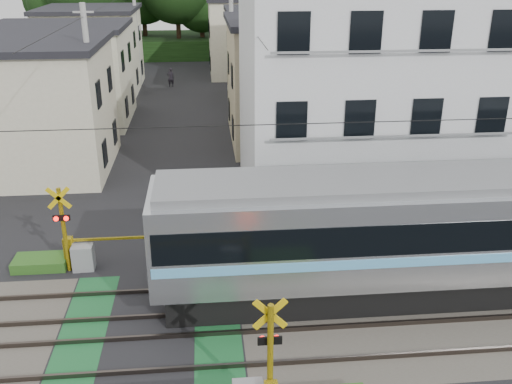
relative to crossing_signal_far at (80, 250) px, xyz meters
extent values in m
plane|color=black|center=(2.59, -3.65, -0.71)|extent=(120.00, 120.00, 0.00)
cube|color=#47423A|center=(2.59, -3.65, -0.71)|extent=(120.00, 6.00, 0.00)
cube|color=black|center=(2.59, -3.65, -0.71)|extent=(5.20, 120.00, 0.00)
cube|color=#145126|center=(0.69, -3.65, -0.70)|extent=(1.30, 6.00, 0.00)
cube|color=#145126|center=(4.49, -3.65, -0.70)|extent=(1.30, 6.00, 0.00)
cube|color=#3F3833|center=(2.59, -5.55, -0.64)|extent=(120.00, 0.08, 0.14)
cube|color=#3F3833|center=(2.59, -4.15, -0.64)|extent=(120.00, 0.08, 0.14)
cube|color=#3F3833|center=(2.59, -3.15, -0.64)|extent=(120.00, 0.08, 0.14)
cube|color=#3F3833|center=(2.59, -1.75, -0.64)|extent=(120.00, 0.08, 0.14)
cube|color=black|center=(12.15, -2.45, -0.24)|extent=(18.24, 2.51, 0.95)
cube|color=black|center=(5.50, -2.45, -0.39)|extent=(2.53, 2.32, 0.63)
cube|color=silver|center=(12.15, -2.45, 1.61)|extent=(19.00, 2.96, 2.75)
cube|color=black|center=(12.15, -2.45, 1.94)|extent=(18.70, 3.00, 0.93)
cube|color=#5CB1E8|center=(12.15, -2.45, 1.23)|extent=(18.81, 2.99, 0.30)
cube|color=slate|center=(12.15, -2.45, 3.11)|extent=(18.62, 2.42, 0.25)
cube|color=black|center=(2.70, -2.45, 2.02)|extent=(0.10, 2.54, 1.65)
cylinder|color=#E3BB0B|center=(5.59, -7.25, 0.79)|extent=(0.14, 0.14, 3.00)
cube|color=#E3BB0B|center=(5.59, -7.15, 1.99)|extent=(0.77, 0.05, 0.77)
cube|color=#E3BB0B|center=(5.59, -7.15, 1.99)|extent=(0.77, 0.05, 0.77)
cube|color=black|center=(5.59, -7.15, 1.29)|extent=(0.55, 0.05, 0.20)
sphere|color=#FF0C07|center=(5.43, -7.09, 1.29)|extent=(0.16, 0.16, 0.16)
sphere|color=#FF0C07|center=(5.75, -7.09, 1.29)|extent=(0.16, 0.16, 0.16)
cylinder|color=#E3BB0B|center=(-0.41, -0.05, 0.79)|extent=(0.14, 0.14, 3.00)
cube|color=#E3BB0B|center=(-0.41, -0.15, 1.99)|extent=(0.77, 0.05, 0.77)
cube|color=#E3BB0B|center=(-0.41, -0.15, 1.99)|extent=(0.77, 0.05, 0.77)
cube|color=black|center=(-0.41, -0.15, 1.29)|extent=(0.55, 0.05, 0.20)
sphere|color=#FF0C07|center=(-0.57, -0.21, 1.29)|extent=(0.16, 0.16, 0.16)
sphere|color=#FF0C07|center=(-0.25, -0.21, 1.29)|extent=(0.16, 0.16, 0.16)
cube|color=gray|center=(0.09, -0.05, -0.26)|extent=(0.70, 0.50, 0.90)
cube|color=#E3BB0B|center=(-0.41, 0.20, -0.16)|extent=(0.30, 0.30, 1.10)
cube|color=#E3BB0B|center=(1.84, 0.20, 0.29)|extent=(4.20, 0.08, 0.08)
cube|color=white|center=(11.09, 5.85, 3.79)|extent=(10.00, 8.00, 9.00)
cube|color=black|center=(7.39, 1.82, 0.79)|extent=(1.10, 0.06, 1.40)
cube|color=black|center=(9.84, 1.82, 0.79)|extent=(1.10, 0.06, 1.40)
cube|color=black|center=(12.29, 1.82, 0.79)|extent=(1.10, 0.06, 1.40)
cube|color=black|center=(14.74, 1.82, 0.79)|extent=(1.10, 0.06, 1.40)
cube|color=gray|center=(11.09, 1.60, 0.19)|extent=(9.00, 0.06, 0.08)
cube|color=black|center=(7.39, 1.82, 3.79)|extent=(1.10, 0.06, 1.40)
cube|color=black|center=(9.84, 1.82, 3.79)|extent=(1.10, 0.06, 1.40)
cube|color=black|center=(12.29, 1.82, 3.79)|extent=(1.10, 0.06, 1.40)
cube|color=black|center=(14.74, 1.82, 3.79)|extent=(1.10, 0.06, 1.40)
cube|color=gray|center=(11.09, 1.60, 3.19)|extent=(9.00, 0.06, 0.08)
cube|color=black|center=(7.39, 1.82, 6.79)|extent=(1.10, 0.06, 1.40)
cube|color=black|center=(9.84, 1.82, 6.79)|extent=(1.10, 0.06, 1.40)
cube|color=black|center=(12.29, 1.82, 6.79)|extent=(1.10, 0.06, 1.40)
cube|color=black|center=(14.74, 1.82, 6.79)|extent=(1.10, 0.06, 1.40)
cube|color=gray|center=(11.09, 1.60, 6.19)|extent=(9.00, 0.06, 0.08)
cube|color=beige|center=(-3.91, 10.35, 2.29)|extent=(7.00, 7.00, 6.00)
cube|color=black|center=(-3.91, 10.35, 5.44)|extent=(7.35, 7.35, 0.30)
cube|color=black|center=(-0.38, 8.60, 0.59)|extent=(0.06, 1.00, 1.20)
cube|color=black|center=(-0.38, 12.10, 0.59)|extent=(0.06, 1.00, 1.20)
cube|color=black|center=(-0.38, 8.60, 3.39)|extent=(0.06, 1.00, 1.20)
cube|color=black|center=(-0.38, 12.10, 3.39)|extent=(0.06, 1.00, 1.20)
cube|color=tan|center=(9.39, 14.35, 2.54)|extent=(7.00, 8.00, 6.50)
cube|color=black|center=(9.39, 14.35, 5.94)|extent=(7.35, 8.40, 0.30)
cube|color=black|center=(5.86, 12.35, 0.59)|extent=(0.06, 1.00, 1.20)
cube|color=black|center=(5.86, 16.35, 0.59)|extent=(0.06, 1.00, 1.20)
cube|color=black|center=(5.86, 12.35, 3.39)|extent=(0.06, 1.00, 1.20)
cube|color=black|center=(5.86, 16.35, 3.39)|extent=(0.06, 1.00, 1.20)
cube|color=beige|center=(-4.41, 19.35, 2.19)|extent=(8.00, 7.00, 5.80)
cube|color=black|center=(-4.41, 19.35, 5.24)|extent=(8.40, 7.35, 0.30)
cube|color=black|center=(-0.38, 17.60, 0.59)|extent=(0.06, 1.00, 1.20)
cube|color=black|center=(-0.38, 21.10, 0.59)|extent=(0.06, 1.00, 1.20)
cube|color=black|center=(-0.38, 17.60, 3.39)|extent=(0.06, 1.00, 1.20)
cube|color=black|center=(-0.38, 21.10, 3.39)|extent=(0.06, 1.00, 1.20)
cube|color=beige|center=(9.79, 24.35, 2.39)|extent=(7.00, 7.00, 6.20)
cube|color=black|center=(9.79, 24.35, 5.64)|extent=(7.35, 7.35, 0.30)
cube|color=black|center=(6.26, 22.60, 0.59)|extent=(0.06, 1.00, 1.20)
cube|color=black|center=(6.26, 26.10, 0.59)|extent=(0.06, 1.00, 1.20)
cube|color=black|center=(6.26, 22.60, 3.39)|extent=(0.06, 1.00, 1.20)
cube|color=black|center=(6.26, 26.10, 3.39)|extent=(0.06, 1.00, 1.20)
cube|color=beige|center=(-4.21, 29.35, 2.29)|extent=(7.00, 8.00, 6.00)
cube|color=black|center=(-4.21, 29.35, 5.44)|extent=(7.35, 8.40, 0.30)
cube|color=black|center=(-0.68, 27.35, 0.59)|extent=(0.06, 1.00, 1.20)
cube|color=black|center=(-0.68, 31.35, 0.59)|extent=(0.06, 1.00, 1.20)
cube|color=black|center=(-0.68, 27.35, 3.39)|extent=(0.06, 1.00, 1.20)
cube|color=black|center=(-0.68, 31.35, 3.39)|extent=(0.06, 1.00, 1.20)
cube|color=beige|center=(9.09, 34.35, 2.49)|extent=(8.00, 7.00, 6.40)
cube|color=black|center=(5.06, 32.60, 0.59)|extent=(0.06, 1.00, 1.20)
cube|color=black|center=(5.06, 36.10, 0.59)|extent=(0.06, 1.00, 1.20)
cube|color=black|center=(5.06, 32.60, 3.39)|extent=(0.06, 1.00, 1.20)
cube|color=black|center=(5.06, 36.10, 3.39)|extent=(0.06, 1.00, 1.20)
cube|color=black|center=(2.59, 46.35, 0.29)|extent=(40.00, 10.00, 2.00)
cylinder|color=#332114|center=(-10.92, 47.00, 1.50)|extent=(0.50, 0.50, 4.41)
cylinder|color=#332114|center=(-9.49, 43.60, 1.57)|extent=(0.50, 0.50, 4.56)
sphere|color=black|center=(-9.49, 43.60, 5.22)|extent=(6.39, 6.39, 6.39)
cylinder|color=#332114|center=(-6.48, 41.62, 2.23)|extent=(0.50, 0.50, 5.87)
cylinder|color=#332114|center=(-4.52, 47.23, 1.85)|extent=(0.50, 0.50, 5.13)
cylinder|color=#332114|center=(-1.63, 46.52, 1.92)|extent=(0.50, 0.50, 5.27)
cylinder|color=#332114|center=(2.04, 44.02, 2.11)|extent=(0.50, 0.50, 5.64)
cylinder|color=#332114|center=(4.48, 44.80, 1.34)|extent=(0.50, 0.50, 4.09)
sphere|color=black|center=(4.48, 44.80, 4.61)|extent=(5.73, 5.73, 5.73)
cylinder|color=#332114|center=(5.73, 45.73, 2.22)|extent=(0.50, 0.50, 5.87)
cylinder|color=#332114|center=(8.23, 47.25, 2.12)|extent=(0.50, 0.50, 5.67)
cylinder|color=#332114|center=(12.06, 43.43, 1.31)|extent=(0.50, 0.50, 4.03)
sphere|color=black|center=(12.06, 43.43, 4.53)|extent=(5.65, 5.65, 5.65)
cylinder|color=#332114|center=(13.41, 45.62, 1.49)|extent=(0.50, 0.50, 4.39)
cylinder|color=#332114|center=(17.37, 44.19, 2.07)|extent=(0.50, 0.50, 5.57)
cube|color=black|center=(8.59, -2.45, 4.89)|extent=(60.00, 0.02, 0.02)
cylinder|color=#A5A5A0|center=(-0.81, 9.35, 3.29)|extent=(0.26, 0.26, 8.00)
cube|color=#A5A5A0|center=(-0.81, 9.35, 6.89)|extent=(0.90, 0.08, 0.08)
cylinder|color=#A5A5A0|center=(6.19, 18.35, 3.29)|extent=(0.26, 0.26, 8.00)
cylinder|color=#A5A5A0|center=(-0.81, 30.35, 3.29)|extent=(0.26, 0.26, 8.00)
cube|color=black|center=(-0.81, 19.85, 6.69)|extent=(0.02, 42.00, 0.02)
imported|color=#2E2934|center=(1.75, 29.36, 0.07)|extent=(0.64, 0.50, 1.56)
cube|color=#2D5E1E|center=(-1.41, 0.25, -0.53)|extent=(1.80, 1.00, 0.36)
cube|color=#2D5E1E|center=(7.19, -0.45, -0.56)|extent=(1.50, 0.90, 0.30)
camera|label=1|loc=(4.31, -17.45, 9.13)|focal=40.00mm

